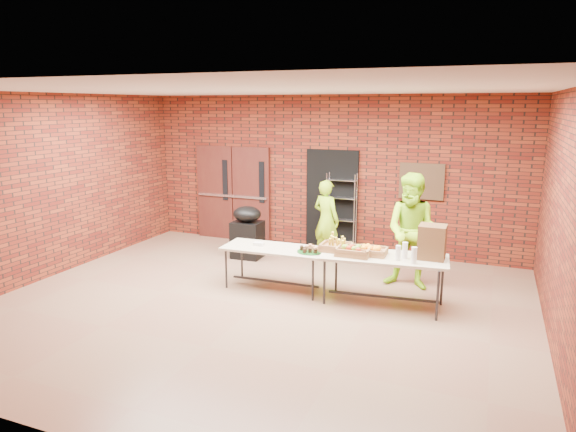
# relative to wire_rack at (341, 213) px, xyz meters

# --- Properties ---
(room) EXTENTS (8.08, 7.08, 3.28)m
(room) POSITION_rel_wire_rack_xyz_m (-0.35, -3.32, 0.78)
(room) COLOR #876049
(room) RESTS_ON ground
(double_doors) EXTENTS (1.78, 0.12, 2.10)m
(double_doors) POSITION_rel_wire_rack_xyz_m (-2.54, 0.12, 0.23)
(double_doors) COLOR #431B13
(double_doors) RESTS_ON room
(dark_doorway) EXTENTS (1.10, 0.06, 2.10)m
(dark_doorway) POSITION_rel_wire_rack_xyz_m (-0.25, 0.14, 0.23)
(dark_doorway) COLOR black
(dark_doorway) RESTS_ON room
(bronze_plaque) EXTENTS (0.85, 0.04, 0.70)m
(bronze_plaque) POSITION_rel_wire_rack_xyz_m (1.55, 0.13, 0.73)
(bronze_plaque) COLOR #3E2919
(bronze_plaque) RESTS_ON room
(wire_rack) EXTENTS (0.61, 0.24, 1.65)m
(wire_rack) POSITION_rel_wire_rack_xyz_m (0.00, 0.00, 0.00)
(wire_rack) COLOR silver
(wire_rack) RESTS_ON room
(table_left) EXTENTS (1.73, 0.76, 0.70)m
(table_left) POSITION_rel_wire_rack_xyz_m (-0.40, -2.49, -0.18)
(table_left) COLOR #BAAD8E
(table_left) RESTS_ON room
(table_right) EXTENTS (1.95, 0.97, 0.77)m
(table_right) POSITION_rel_wire_rack_xyz_m (1.40, -2.53, -0.12)
(table_right) COLOR #BAAD8E
(table_right) RESTS_ON room
(basket_bananas) EXTENTS (0.47, 0.36, 0.15)m
(basket_bananas) POSITION_rel_wire_rack_xyz_m (0.65, -2.52, 0.01)
(basket_bananas) COLOR #A56D42
(basket_bananas) RESTS_ON table_right
(basket_oranges) EXTENTS (0.44, 0.34, 0.14)m
(basket_oranges) POSITION_rel_wire_rack_xyz_m (1.21, -2.53, 0.01)
(basket_oranges) COLOR #A56D42
(basket_oranges) RESTS_ON table_right
(basket_apples) EXTENTS (0.50, 0.39, 0.16)m
(basket_apples) POSITION_rel_wire_rack_xyz_m (0.97, -2.66, 0.02)
(basket_apples) COLOR #A56D42
(basket_apples) RESTS_ON table_right
(muffin_tray) EXTENTS (0.41, 0.41, 0.10)m
(muffin_tray) POSITION_rel_wire_rack_xyz_m (0.22, -2.52, -0.07)
(muffin_tray) COLOR #124616
(muffin_tray) RESTS_ON table_left
(napkin_box) EXTENTS (0.16, 0.11, 0.05)m
(napkin_box) POSITION_rel_wire_rack_xyz_m (-0.70, -2.48, -0.09)
(napkin_box) COLOR silver
(napkin_box) RESTS_ON table_left
(coffee_dispenser) EXTENTS (0.38, 0.34, 0.51)m
(coffee_dispenser) POSITION_rel_wire_rack_xyz_m (2.07, -2.40, 0.20)
(coffee_dispenser) COLOR #52311C
(coffee_dispenser) RESTS_ON table_right
(cup_stack_front) EXTENTS (0.07, 0.07, 0.22)m
(cup_stack_front) POSITION_rel_wire_rack_xyz_m (1.63, -2.68, 0.06)
(cup_stack_front) COLOR silver
(cup_stack_front) RESTS_ON table_right
(cup_stack_mid) EXTENTS (0.08, 0.08, 0.24)m
(cup_stack_mid) POSITION_rel_wire_rack_xyz_m (1.87, -2.74, 0.07)
(cup_stack_mid) COLOR silver
(cup_stack_mid) RESTS_ON table_right
(cup_stack_back) EXTENTS (0.08, 0.08, 0.24)m
(cup_stack_back) POSITION_rel_wire_rack_xyz_m (1.71, -2.54, 0.07)
(cup_stack_back) COLOR silver
(cup_stack_back) RESTS_ON table_right
(covered_grill) EXTENTS (0.59, 0.50, 1.04)m
(covered_grill) POSITION_rel_wire_rack_xyz_m (-1.62, -1.07, -0.30)
(covered_grill) COLOR black
(covered_grill) RESTS_ON room
(volunteer_woman) EXTENTS (0.67, 0.55, 1.58)m
(volunteer_woman) POSITION_rel_wire_rack_xyz_m (-0.14, -0.56, -0.03)
(volunteer_woman) COLOR #99DB18
(volunteer_woman) RESTS_ON room
(volunteer_man) EXTENTS (0.99, 0.79, 1.92)m
(volunteer_man) POSITION_rel_wire_rack_xyz_m (1.68, -1.60, 0.14)
(volunteer_man) COLOR #99DB18
(volunteer_man) RESTS_ON room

